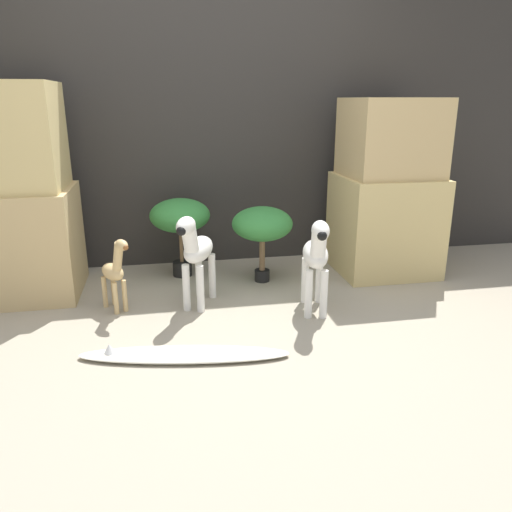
# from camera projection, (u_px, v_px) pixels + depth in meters

# --- Properties ---
(ground_plane) EXTENTS (14.00, 14.00, 0.00)m
(ground_plane) POSITION_uv_depth(u_px,v_px,m) (236.00, 341.00, 2.86)
(ground_plane) COLOR #9E937F
(wall_back) EXTENTS (6.40, 0.08, 2.20)m
(wall_back) POSITION_uv_depth(u_px,v_px,m) (205.00, 128.00, 3.99)
(wall_back) COLOR #2D2B28
(wall_back) RESTS_ON ground_plane
(rock_pillar_left) EXTENTS (0.73, 0.68, 1.44)m
(rock_pillar_left) POSITION_uv_depth(u_px,v_px,m) (16.00, 199.00, 3.36)
(rock_pillar_left) COLOR tan
(rock_pillar_left) RESTS_ON ground_plane
(rock_pillar_right) EXTENTS (0.73, 0.68, 1.34)m
(rock_pillar_right) POSITION_uv_depth(u_px,v_px,m) (387.00, 192.00, 3.86)
(rock_pillar_right) COLOR #D1B775
(rock_pillar_right) RESTS_ON ground_plane
(zebra_right) EXTENTS (0.23, 0.51, 0.65)m
(zebra_right) POSITION_uv_depth(u_px,v_px,m) (316.00, 256.00, 3.13)
(zebra_right) COLOR white
(zebra_right) RESTS_ON ground_plane
(zebra_left) EXTENTS (0.32, 0.50, 0.65)m
(zebra_left) POSITION_uv_depth(u_px,v_px,m) (196.00, 251.00, 3.23)
(zebra_left) COLOR white
(zebra_left) RESTS_ON ground_plane
(giraffe_figurine) EXTENTS (0.24, 0.32, 0.51)m
(giraffe_figurine) POSITION_uv_depth(u_px,v_px,m) (115.00, 271.00, 3.19)
(giraffe_figurine) COLOR tan
(giraffe_figurine) RESTS_ON ground_plane
(potted_palm_front) EXTENTS (0.45, 0.45, 0.57)m
(potted_palm_front) POSITION_uv_depth(u_px,v_px,m) (262.00, 225.00, 3.68)
(potted_palm_front) COLOR black
(potted_palm_front) RESTS_ON ground_plane
(potted_palm_back) EXTENTS (0.46, 0.46, 0.61)m
(potted_palm_back) POSITION_uv_depth(u_px,v_px,m) (180.00, 218.00, 3.79)
(potted_palm_back) COLOR black
(potted_palm_back) RESTS_ON ground_plane
(surfboard) EXTENTS (1.15, 0.39, 0.09)m
(surfboard) POSITION_uv_depth(u_px,v_px,m) (183.00, 354.00, 2.67)
(surfboard) COLOR silver
(surfboard) RESTS_ON ground_plane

